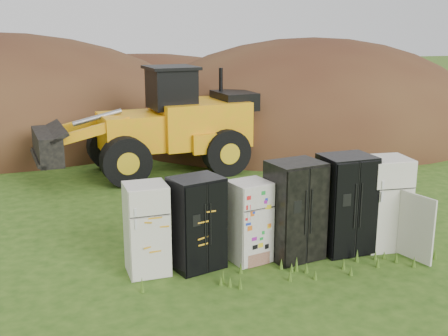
% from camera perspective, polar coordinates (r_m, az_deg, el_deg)
% --- Properties ---
extents(ground, '(120.00, 120.00, 0.00)m').
position_cam_1_polar(ground, '(11.18, 5.53, -9.02)').
color(ground, '#294B14').
rests_on(ground, ground).
extents(fridge_leftmost, '(0.79, 0.77, 1.68)m').
position_cam_1_polar(fridge_leftmost, '(10.30, -7.86, -6.14)').
color(fridge_leftmost, silver).
rests_on(fridge_leftmost, ground).
extents(fridge_black_side, '(1.09, 0.97, 1.74)m').
position_cam_1_polar(fridge_black_side, '(10.42, -2.79, -5.60)').
color(fridge_black_side, black).
rests_on(fridge_black_side, ground).
extents(fridge_sticker, '(0.85, 0.82, 1.58)m').
position_cam_1_polar(fridge_sticker, '(10.74, 2.57, -5.44)').
color(fridge_sticker, silver).
rests_on(fridge_sticker, ground).
extents(fridge_dark_mid, '(1.14, 1.00, 1.92)m').
position_cam_1_polar(fridge_dark_mid, '(10.91, 7.20, -4.28)').
color(fridge_dark_mid, black).
rests_on(fridge_dark_mid, ground).
extents(fridge_black_right, '(1.05, 0.90, 1.97)m').
position_cam_1_polar(fridge_black_right, '(11.38, 12.21, -3.58)').
color(fridge_black_right, black).
rests_on(fridge_black_right, ground).
extents(fridge_open_door, '(0.88, 0.82, 1.88)m').
position_cam_1_polar(fridge_open_door, '(11.77, 15.98, -3.43)').
color(fridge_open_door, silver).
rests_on(fridge_open_door, ground).
extents(wheel_loader, '(6.96, 3.63, 3.21)m').
position_cam_1_polar(wheel_loader, '(16.92, -7.91, 4.70)').
color(wheel_loader, orange).
rests_on(wheel_loader, ground).
extents(dirt_mound_right, '(15.04, 11.03, 7.84)m').
position_cam_1_polar(dirt_mound_right, '(23.08, 8.70, 3.22)').
color(dirt_mound_right, '#3F1F14').
rests_on(dirt_mound_right, ground).
extents(dirt_mound_back, '(16.43, 10.95, 6.01)m').
position_cam_1_polar(dirt_mound_back, '(28.67, -8.34, 5.43)').
color(dirt_mound_back, '#3F1F14').
rests_on(dirt_mound_back, ground).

